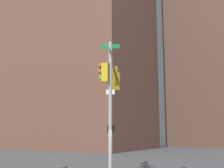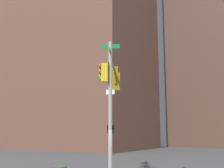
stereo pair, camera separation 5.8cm
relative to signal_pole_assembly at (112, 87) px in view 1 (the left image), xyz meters
name	(u,v)px [view 1 (the left image)]	position (x,y,z in m)	size (l,w,h in m)	color
signal_pole_assembly	(112,87)	(0.00, 0.00, 0.00)	(2.60, 4.73, 7.21)	gray
building_brick_midblock	(182,68)	(8.65, -39.81, 9.83)	(20.37, 14.92, 29.56)	#4C3328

